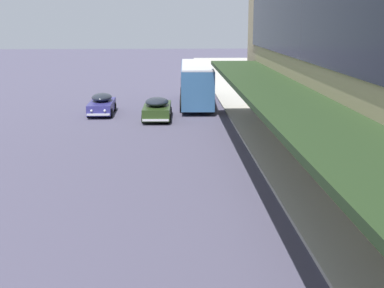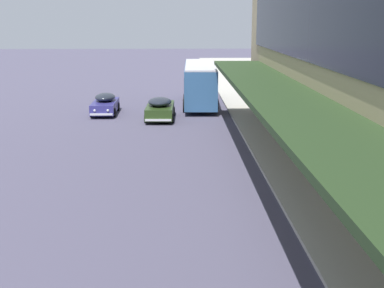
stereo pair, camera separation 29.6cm
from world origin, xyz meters
name	(u,v)px [view 1 (the left image)]	position (x,y,z in m)	size (l,w,h in m)	color
transit_bus_kerbside_front	(196,82)	(3.98, 40.43, 1.90)	(2.89, 10.81, 3.33)	#346091
sedan_second_mid	(157,108)	(0.93, 34.35, 0.77)	(2.07, 4.76, 1.57)	#293E19
sedan_second_near	(102,104)	(-3.20, 36.65, 0.75)	(1.84, 4.61, 1.52)	navy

